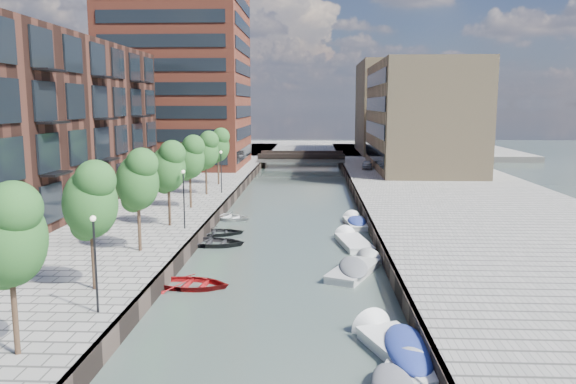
# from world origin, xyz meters

# --- Properties ---
(water) EXTENTS (300.00, 300.00, 0.00)m
(water) POSITION_xyz_m (0.00, 40.00, 0.00)
(water) COLOR #38473F
(water) RESTS_ON ground
(quay_right) EXTENTS (20.00, 140.00, 1.00)m
(quay_right) POSITION_xyz_m (16.00, 40.00, 0.50)
(quay_right) COLOR gray
(quay_right) RESTS_ON ground
(quay_wall_left) EXTENTS (0.25, 140.00, 1.00)m
(quay_wall_left) POSITION_xyz_m (-6.10, 40.00, 0.50)
(quay_wall_left) COLOR #332823
(quay_wall_left) RESTS_ON ground
(quay_wall_right) EXTENTS (0.25, 140.00, 1.00)m
(quay_wall_right) POSITION_xyz_m (6.10, 40.00, 0.50)
(quay_wall_right) COLOR #332823
(quay_wall_right) RESTS_ON ground
(far_closure) EXTENTS (80.00, 40.00, 1.00)m
(far_closure) POSITION_xyz_m (0.00, 100.00, 0.50)
(far_closure) COLOR gray
(far_closure) RESTS_ON ground
(apartment_block) EXTENTS (8.00, 38.00, 14.00)m
(apartment_block) POSITION_xyz_m (-20.00, 30.00, 8.00)
(apartment_block) COLOR #311913
(apartment_block) RESTS_ON quay_left
(tower) EXTENTS (18.00, 18.00, 30.00)m
(tower) POSITION_xyz_m (-17.00, 65.00, 16.00)
(tower) COLOR brown
(tower) RESTS_ON quay_left
(tan_block_near) EXTENTS (12.00, 25.00, 14.00)m
(tan_block_near) POSITION_xyz_m (16.00, 62.00, 8.00)
(tan_block_near) COLOR #99825D
(tan_block_near) RESTS_ON quay_right
(tan_block_far) EXTENTS (12.00, 20.00, 16.00)m
(tan_block_far) POSITION_xyz_m (16.00, 88.00, 9.00)
(tan_block_far) COLOR #99825D
(tan_block_far) RESTS_ON quay_right
(bridge) EXTENTS (13.00, 6.00, 1.30)m
(bridge) POSITION_xyz_m (0.00, 72.00, 1.39)
(bridge) COLOR gray
(bridge) RESTS_ON ground
(tree_0) EXTENTS (2.50, 2.50, 5.95)m
(tree_0) POSITION_xyz_m (-8.50, 4.00, 5.31)
(tree_0) COLOR #382619
(tree_0) RESTS_ON quay_left
(tree_1) EXTENTS (2.50, 2.50, 5.95)m
(tree_1) POSITION_xyz_m (-8.50, 11.00, 5.31)
(tree_1) COLOR #382619
(tree_1) RESTS_ON quay_left
(tree_2) EXTENTS (2.50, 2.50, 5.95)m
(tree_2) POSITION_xyz_m (-8.50, 18.00, 5.31)
(tree_2) COLOR #382619
(tree_2) RESTS_ON quay_left
(tree_3) EXTENTS (2.50, 2.50, 5.95)m
(tree_3) POSITION_xyz_m (-8.50, 25.00, 5.31)
(tree_3) COLOR #382619
(tree_3) RESTS_ON quay_left
(tree_4) EXTENTS (2.50, 2.50, 5.95)m
(tree_4) POSITION_xyz_m (-8.50, 32.00, 5.31)
(tree_4) COLOR #382619
(tree_4) RESTS_ON quay_left
(tree_5) EXTENTS (2.50, 2.50, 5.95)m
(tree_5) POSITION_xyz_m (-8.50, 39.00, 5.31)
(tree_5) COLOR #382619
(tree_5) RESTS_ON quay_left
(tree_6) EXTENTS (2.50, 2.50, 5.95)m
(tree_6) POSITION_xyz_m (-8.50, 46.00, 5.31)
(tree_6) COLOR #382619
(tree_6) RESTS_ON quay_left
(lamp_0) EXTENTS (0.24, 0.24, 4.12)m
(lamp_0) POSITION_xyz_m (-7.20, 8.00, 3.51)
(lamp_0) COLOR black
(lamp_0) RESTS_ON quay_left
(lamp_1) EXTENTS (0.24, 0.24, 4.12)m
(lamp_1) POSITION_xyz_m (-7.20, 24.00, 3.51)
(lamp_1) COLOR black
(lamp_1) RESTS_ON quay_left
(lamp_2) EXTENTS (0.24, 0.24, 4.12)m
(lamp_2) POSITION_xyz_m (-7.20, 40.00, 3.51)
(lamp_2) COLOR black
(lamp_2) RESTS_ON quay_left
(sloop_1) EXTENTS (4.77, 3.59, 0.94)m
(sloop_1) POSITION_xyz_m (-5.12, 23.22, 0.00)
(sloop_1) COLOR #242326
(sloop_1) RESTS_ON ground
(sloop_2) EXTENTS (4.51, 3.49, 0.86)m
(sloop_2) POSITION_xyz_m (-4.67, 14.32, 0.00)
(sloop_2) COLOR maroon
(sloop_2) RESTS_ON ground
(sloop_3) EXTENTS (5.04, 4.46, 0.86)m
(sloop_3) POSITION_xyz_m (-5.40, 32.04, 0.00)
(sloop_3) COLOR silver
(sloop_3) RESTS_ON ground
(sloop_4) EXTENTS (4.26, 3.23, 0.83)m
(sloop_4) POSITION_xyz_m (-5.36, 26.44, 0.00)
(sloop_4) COLOR black
(sloop_4) RESTS_ON ground
(motorboat_0) EXTENTS (3.84, 5.88, 1.86)m
(motorboat_0) POSITION_xyz_m (5.20, 6.67, 0.23)
(motorboat_0) COLOR white
(motorboat_0) RESTS_ON ground
(motorboat_2) EXTENTS (2.53, 5.12, 1.63)m
(motorboat_2) POSITION_xyz_m (4.46, 24.15, 0.10)
(motorboat_2) COLOR white
(motorboat_2) RESTS_ON ground
(motorboat_3) EXTENTS (2.04, 4.72, 1.53)m
(motorboat_3) POSITION_xyz_m (5.21, 30.34, 0.19)
(motorboat_3) COLOR silver
(motorboat_3) RESTS_ON ground
(motorboat_4) EXTENTS (3.65, 5.40, 1.71)m
(motorboat_4) POSITION_xyz_m (4.26, 17.37, 0.21)
(motorboat_4) COLOR #AEADAC
(motorboat_4) RESTS_ON ground
(car) EXTENTS (1.75, 3.56, 1.17)m
(car) POSITION_xyz_m (9.05, 61.43, 1.58)
(car) COLOR #9B9C9F
(car) RESTS_ON quay_right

